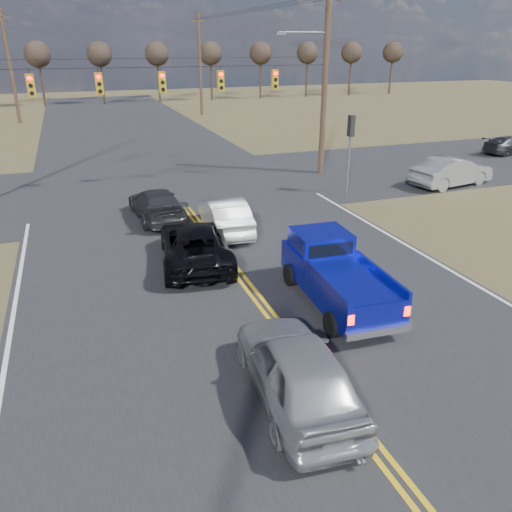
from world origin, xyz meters
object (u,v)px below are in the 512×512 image
object	(u,v)px
pickup_truck	(335,274)
white_car_queue	(225,215)
cross_car_east_far	(512,145)
cross_car_east_near	(452,171)
dgrey_car_queue	(157,204)
black_suv	(195,244)
silver_suv	(297,369)

from	to	relation	value
pickup_truck	white_car_queue	xyz separation A→B (m)	(-1.27, 6.85, -0.19)
pickup_truck	cross_car_east_far	size ratio (longest dim) A/B	1.18
cross_car_east_near	pickup_truck	bearing A→B (deg)	118.54
dgrey_car_queue	cross_car_east_far	bearing A→B (deg)	-170.90
black_suv	cross_car_east_near	bearing A→B (deg)	-152.11
white_car_queue	cross_car_east_far	size ratio (longest dim) A/B	1.01
silver_suv	pickup_truck	bearing A→B (deg)	-123.34
dgrey_car_queue	cross_car_east_far	distance (m)	25.99
silver_suv	dgrey_car_queue	world-z (taller)	silver_suv
black_suv	white_car_queue	distance (m)	3.26
black_suv	white_car_queue	size ratio (longest dim) A/B	1.17
white_car_queue	silver_suv	bearing A→B (deg)	85.64
silver_suv	dgrey_car_queue	size ratio (longest dim) A/B	0.99
pickup_truck	cross_car_east_far	xyz separation A→B (m)	(21.81, 14.86, -0.28)
black_suv	dgrey_car_queue	world-z (taller)	black_suv
white_car_queue	cross_car_east_far	xyz separation A→B (m)	(23.09, 8.01, -0.09)
black_suv	cross_car_east_near	size ratio (longest dim) A/B	1.04
white_car_queue	black_suv	bearing A→B (deg)	59.36
black_suv	cross_car_east_far	world-z (taller)	black_suv
pickup_truck	silver_suv	world-z (taller)	pickup_truck
white_car_queue	dgrey_car_queue	size ratio (longest dim) A/B	0.93
pickup_truck	cross_car_east_far	world-z (taller)	pickup_truck
black_suv	cross_car_east_far	bearing A→B (deg)	-148.14
dgrey_car_queue	pickup_truck	bearing A→B (deg)	107.85
silver_suv	cross_car_east_far	world-z (taller)	silver_suv
dgrey_car_queue	cross_car_east_far	size ratio (longest dim) A/B	1.08
pickup_truck	dgrey_car_queue	size ratio (longest dim) A/B	1.09
black_suv	dgrey_car_queue	distance (m)	5.23
pickup_truck	cross_car_east_far	bearing A→B (deg)	37.79
black_suv	dgrey_car_queue	size ratio (longest dim) A/B	1.09
pickup_truck	dgrey_car_queue	bearing A→B (deg)	114.44
pickup_truck	black_suv	distance (m)	5.23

